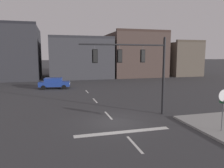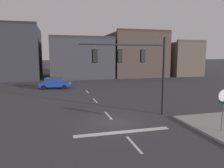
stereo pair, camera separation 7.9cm
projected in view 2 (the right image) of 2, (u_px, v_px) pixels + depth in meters
name	position (u px, v px, depth m)	size (l,w,h in m)	color
ground_plane	(115.00, 123.00, 15.82)	(400.00, 400.00, 0.00)	#353538
stop_bar_paint	(123.00, 132.00, 13.90)	(6.40, 0.50, 0.01)	silver
lane_centreline	(108.00, 115.00, 17.73)	(0.16, 26.40, 0.01)	silver
signal_mast_near_side	(138.00, 63.00, 16.89)	(7.04, 0.50, 6.42)	black
stop_sign	(223.00, 100.00, 13.39)	(0.76, 0.64, 2.83)	#56565B
car_lot_nearside	(55.00, 83.00, 31.73)	(4.62, 2.38, 1.61)	navy
building_row	(96.00, 56.00, 49.14)	(46.51, 13.96, 10.97)	#2D2D33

